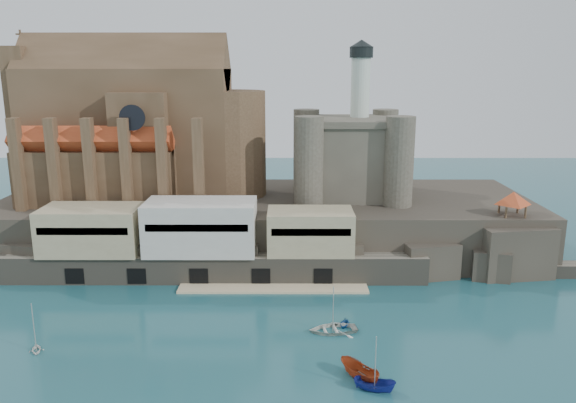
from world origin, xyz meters
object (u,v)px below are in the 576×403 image
at_px(pavilion, 513,200).
at_px(boat_2, 374,390).
at_px(church, 139,133).
at_px(castle_keep, 350,153).

distance_m(pavilion, boat_2, 47.88).
distance_m(church, pavilion, 68.65).
height_order(pavilion, boat_2, pavilion).
relative_size(church, pavilion, 7.34).
bearing_deg(boat_2, pavilion, -20.90).
relative_size(pavilion, boat_2, 1.38).
xyz_separation_m(church, boat_2, (37.98, -52.44, -22.13)).
xyz_separation_m(castle_keep, pavilion, (25.92, -15.08, -5.59)).
bearing_deg(boat_2, church, 52.59).
distance_m(church, boat_2, 68.42).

